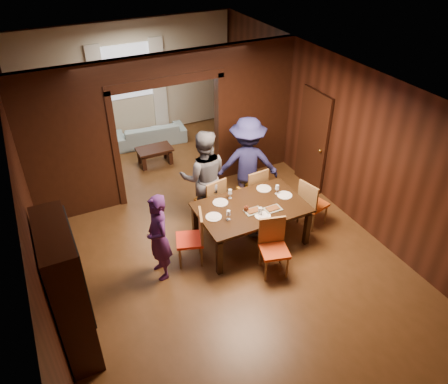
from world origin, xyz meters
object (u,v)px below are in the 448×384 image
person_purple (158,238)px  chair_far_r (252,189)px  chair_left (189,238)px  person_navy (247,164)px  sofa (150,134)px  dining_table (251,224)px  person_grey (204,177)px  chair_right (314,202)px  chair_far_l (210,199)px  hutch (68,291)px  coffee_table (155,156)px  chair_near (274,249)px

person_purple → chair_far_r: (2.21, 0.94, -0.28)m
chair_left → chair_far_r: size_ratio=1.00×
person_navy → sofa: bearing=-52.6°
dining_table → chair_left: size_ratio=1.94×
person_grey → person_navy: size_ratio=0.98×
chair_right → chair_far_l: size_ratio=1.00×
hutch → chair_left: bearing=23.4°
sofa → coffee_table: bearing=82.4°
person_grey → chair_left: person_grey is taller
person_grey → coffee_table: (-0.19, 2.43, -0.73)m
chair_far_l → chair_near: size_ratio=1.00×
dining_table → hutch: (-3.18, -0.87, 0.62)m
coffee_table → chair_far_r: (1.14, -2.57, 0.28)m
person_purple → chair_far_r: size_ratio=1.58×
person_grey → hutch: 3.30m
chair_left → chair_far_l: size_ratio=1.00×
dining_table → sofa: bearing=95.2°
person_purple → chair_far_l: (1.33, 0.98, -0.28)m
chair_near → hutch: 3.18m
person_grey → person_navy: (0.94, 0.06, 0.02)m
hutch → dining_table: bearing=15.4°
person_navy → sofa: person_navy is taller
sofa → chair_far_r: 3.75m
person_purple → chair_near: size_ratio=1.58×
dining_table → chair_far_r: size_ratio=1.94×
person_grey → chair_left: bearing=73.7°
chair_far_l → hutch: hutch is taller
chair_right → person_navy: bearing=22.2°
person_navy → dining_table: size_ratio=1.00×
sofa → hutch: size_ratio=0.87×
person_navy → chair_left: 2.02m
chair_right → chair_left: bearing=74.8°
person_purple → dining_table: bearing=90.6°
sofa → dining_table: 4.50m
person_grey → coffee_table: size_ratio=2.31×
person_grey → hutch: size_ratio=0.93×
chair_near → chair_left: bearing=157.9°
dining_table → chair_far_l: 0.97m
sofa → chair_left: chair_left is taller
person_purple → sofa: size_ratio=0.88×
sofa → hutch: hutch is taller
coffee_table → chair_far_r: bearing=-66.2°
person_grey → chair_far_l: person_grey is taller
sofa → chair_near: 5.35m
person_navy → hutch: bearing=50.6°
person_grey → chair_right: size_ratio=1.91×
chair_far_r → dining_table: bearing=55.2°
person_purple → chair_far_r: 2.42m
hutch → coffee_table: bearing=59.4°
dining_table → person_purple: bearing=-176.8°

